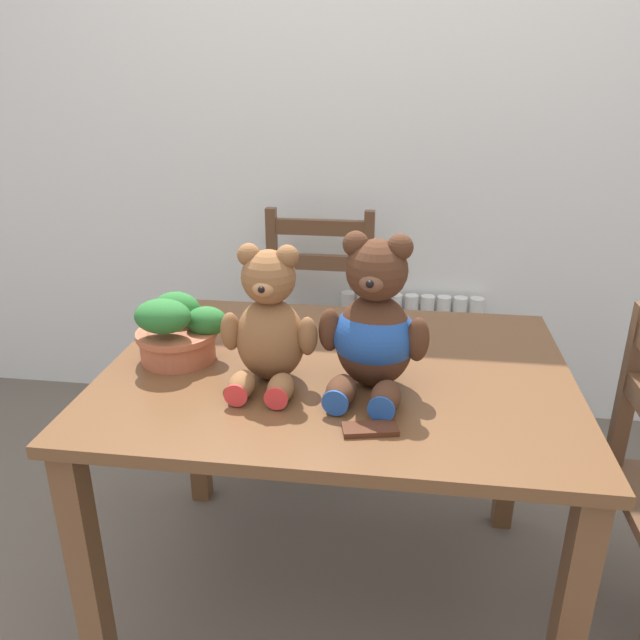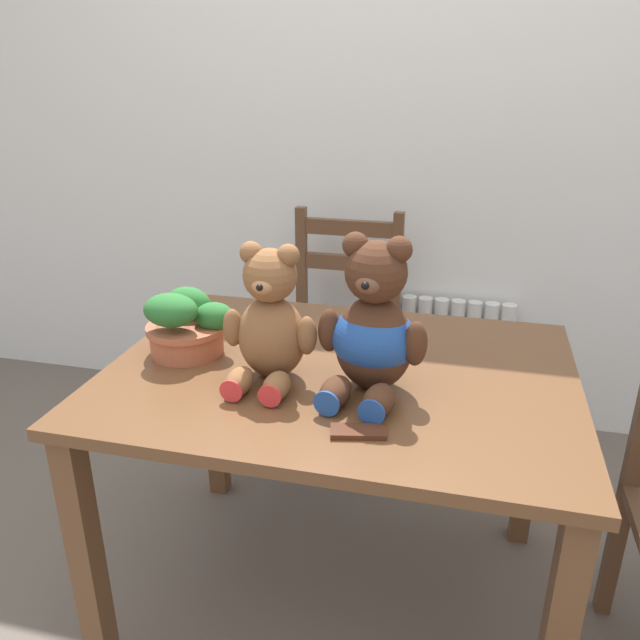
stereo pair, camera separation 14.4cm
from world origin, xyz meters
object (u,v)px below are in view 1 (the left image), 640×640
(teddy_bear_left, at_px, (269,325))
(teddy_bear_right, at_px, (374,328))
(potted_plant, at_px, (177,330))
(chocolate_bar, at_px, (370,429))
(wooden_chair_behind, at_px, (315,334))

(teddy_bear_left, xyz_separation_m, teddy_bear_right, (0.24, 0.00, 0.00))
(potted_plant, distance_m, chocolate_bar, 0.59)
(potted_plant, height_order, chocolate_bar, potted_plant)
(teddy_bear_right, bearing_deg, potted_plant, -1.65)
(teddy_bear_left, relative_size, potted_plant, 1.44)
(teddy_bear_left, bearing_deg, wooden_chair_behind, -87.32)
(wooden_chair_behind, bearing_deg, teddy_bear_right, 106.30)
(chocolate_bar, bearing_deg, wooden_chair_behind, 103.87)
(teddy_bear_left, distance_m, potted_plant, 0.28)
(wooden_chair_behind, relative_size, teddy_bear_right, 2.53)
(potted_plant, bearing_deg, teddy_bear_right, -9.37)
(teddy_bear_right, height_order, chocolate_bar, teddy_bear_right)
(chocolate_bar, bearing_deg, teddy_bear_left, 141.66)
(teddy_bear_left, bearing_deg, chocolate_bar, 142.71)
(wooden_chair_behind, bearing_deg, potted_plant, 74.60)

